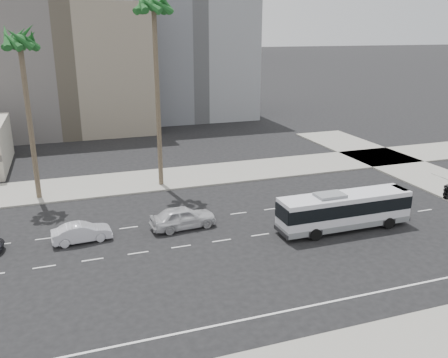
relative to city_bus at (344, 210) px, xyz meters
name	(u,v)px	position (x,y,z in m)	size (l,w,h in m)	color
ground	(260,235)	(-6.41, 1.00, -1.57)	(700.00, 700.00, 0.00)	black
sidewalk_north	(201,175)	(-6.41, 16.50, -1.49)	(120.00, 7.00, 0.15)	gray
midrise_beige_west	(65,68)	(-18.41, 46.00, 7.43)	(24.00, 18.00, 18.00)	#68635E
midrise_gray_center	(185,38)	(1.59, 53.00, 11.43)	(20.00, 20.00, 26.00)	slate
highrise_far	(197,2)	(63.59, 261.00, 28.43)	(22.00, 22.00, 60.00)	slate
city_bus	(344,210)	(0.00, 0.00, 0.00)	(10.39, 2.55, 2.98)	silver
car_a	(183,217)	(-11.44, 4.17, -0.72)	(5.00, 2.01, 1.70)	silver
car_b	(82,232)	(-18.87, 4.18, -0.88)	(4.14, 1.44, 1.36)	silver
palm_near	(154,10)	(-10.94, 14.74, 14.54)	(5.28, 5.28, 17.78)	brown
palm_mid	(20,45)	(-22.04, 14.62, 11.72)	(4.78, 4.78, 14.77)	brown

